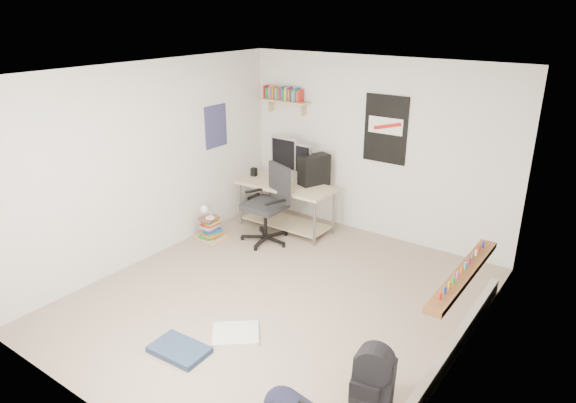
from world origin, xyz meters
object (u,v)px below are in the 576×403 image
Objects in this scene: backpack at (373,382)px; book_stack at (211,228)px; office_chair at (265,208)px; desk at (286,205)px.

book_stack is at bearing 141.81° from backpack.
office_chair reaches higher than backpack.
office_chair is at bearing -98.19° from desk.
desk reaches higher than backpack.
desk reaches higher than book_stack.
backpack reaches higher than book_stack.
desk is 3.28× the size of backpack.
book_stack is (-0.70, -0.37, -0.34)m from office_chair.
backpack is at bearing -14.10° from office_chair.
backpack is at bearing -25.42° from book_stack.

